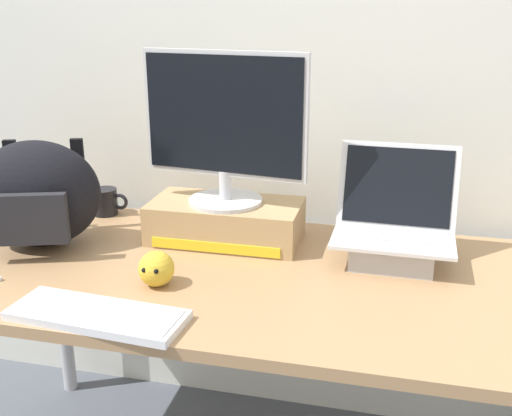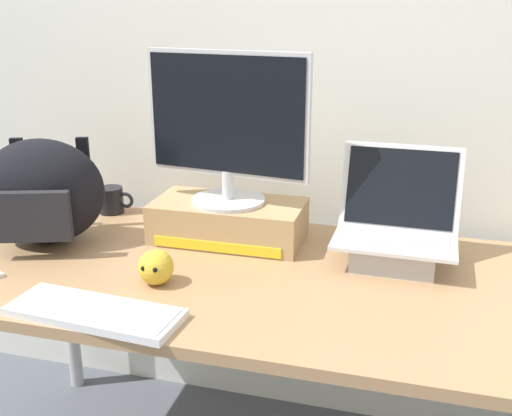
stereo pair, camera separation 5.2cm
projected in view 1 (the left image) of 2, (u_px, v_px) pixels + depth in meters
back_wall at (293, 43)px, 1.90m from camera, size 7.00×0.10×2.60m
desk at (256, 294)px, 1.64m from camera, size 1.77×0.81×0.74m
toner_box_yellow at (226, 221)px, 1.82m from camera, size 0.45×0.23×0.12m
desktop_monitor at (224, 128)px, 1.72m from camera, size 0.50×0.22×0.44m
open_laptop at (393, 238)px, 1.67m from camera, size 0.33×0.25×0.31m
external_keyboard at (97, 315)px, 1.37m from camera, size 0.42×0.17×0.02m
messenger_backpack at (37, 195)px, 1.74m from camera, size 0.41×0.33×0.32m
coffee_mug at (106, 202)px, 2.04m from camera, size 0.13×0.08×0.09m
plush_toy at (156, 269)px, 1.53m from camera, size 0.09×0.09×0.09m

